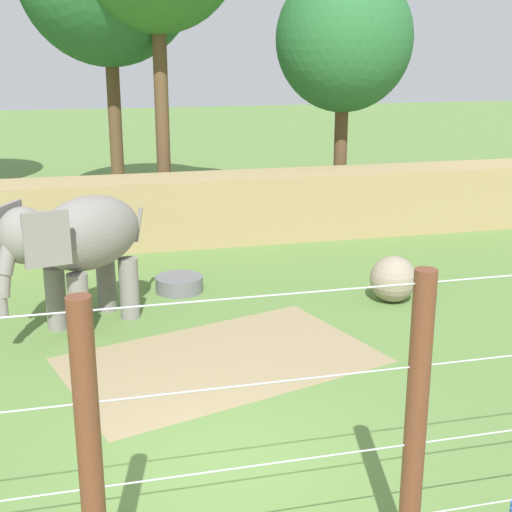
% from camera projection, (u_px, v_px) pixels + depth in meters
% --- Properties ---
extents(ground_plane, '(120.00, 120.00, 0.00)m').
position_uv_depth(ground_plane, '(230.00, 467.00, 9.72)').
color(ground_plane, '#5B7F3D').
extents(dirt_patch, '(6.18, 4.79, 0.01)m').
position_uv_depth(dirt_patch, '(221.00, 360.00, 13.04)').
color(dirt_patch, '#937F5B').
rests_on(dirt_patch, ground).
extents(embankment_wall, '(36.00, 1.80, 1.92)m').
position_uv_depth(embankment_wall, '(144.00, 212.00, 20.37)').
color(embankment_wall, tan).
rests_on(embankment_wall, ground).
extents(elephant, '(3.17, 2.86, 2.70)m').
position_uv_depth(elephant, '(78.00, 242.00, 14.10)').
color(elephant, gray).
rests_on(elephant, ground).
extents(enrichment_ball, '(1.03, 1.03, 1.03)m').
position_uv_depth(enrichment_ball, '(393.00, 279.00, 15.93)').
color(enrichment_ball, gray).
rests_on(enrichment_ball, ground).
extents(cable_fence, '(10.40, 0.23, 3.40)m').
position_uv_depth(cable_fence, '(269.00, 445.00, 7.06)').
color(cable_fence, brown).
rests_on(cable_fence, ground).
extents(water_tub, '(1.10, 1.10, 0.35)m').
position_uv_depth(water_tub, '(179.00, 284.00, 16.67)').
color(water_tub, slate).
rests_on(water_tub, ground).
extents(tree_left_of_centre, '(4.41, 4.41, 8.01)m').
position_uv_depth(tree_left_of_centre, '(344.00, 40.00, 23.12)').
color(tree_left_of_centre, brown).
rests_on(tree_left_of_centre, ground).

